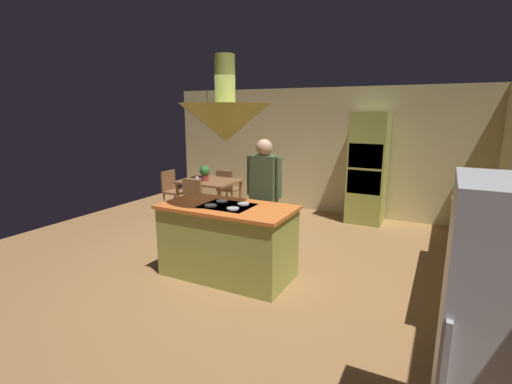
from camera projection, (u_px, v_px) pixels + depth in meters
ground at (236, 269)px, 5.02m from camera, size 8.16×8.16×0.00m
wall_back at (318, 151)px, 7.74m from camera, size 6.80×0.10×2.55m
kitchen_island at (228, 241)px, 4.75m from camera, size 1.69×0.88×0.95m
counter_run_right at (481, 258)px, 4.17m from camera, size 0.73×2.24×0.93m
oven_tower at (368, 168)px, 6.95m from camera, size 0.66×0.62×2.08m
dining_table at (209, 185)px, 7.29m from camera, size 1.10×0.88×0.76m
person_at_island at (264, 192)px, 5.17m from camera, size 0.53×0.23×1.72m
range_hood at (226, 120)px, 4.42m from camera, size 1.10×1.10×1.00m
pendant_light_over_table at (208, 123)px, 7.03m from camera, size 0.32×0.32×0.82m
chair_facing_island at (189, 200)px, 6.74m from camera, size 0.40×0.40×0.87m
chair_by_back_wall at (227, 187)px, 7.90m from camera, size 0.40×0.40×0.87m
chair_at_corner at (173, 189)px, 7.73m from camera, size 0.40×0.40×0.87m
potted_plant_on_table at (205, 172)px, 7.16m from camera, size 0.20×0.20×0.30m
cup_on_table at (197, 179)px, 7.12m from camera, size 0.07×0.07×0.09m
canister_flour at (492, 223)px, 3.57m from camera, size 0.11×0.11×0.21m
canister_sugar at (490, 220)px, 3.73m from camera, size 0.13×0.13×0.18m
microwave_on_counter at (483, 195)px, 4.62m from camera, size 0.46×0.36×0.28m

